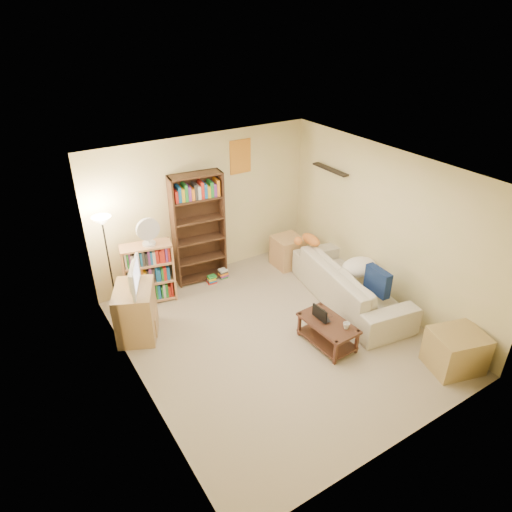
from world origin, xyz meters
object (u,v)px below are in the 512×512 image
(tv_stand, at_px, (136,312))
(end_cabinet, at_px, (456,351))
(coffee_table, at_px, (328,330))
(short_bookshelf, at_px, (149,273))
(side_table, at_px, (288,251))
(sofa, at_px, (351,284))
(desk_fan, at_px, (148,232))
(mug, at_px, (346,326))
(television, at_px, (130,277))
(laptop, at_px, (326,316))
(tall_bookshelf, at_px, (198,226))
(floor_lamp, at_px, (105,238))
(tabby_cat, at_px, (309,240))

(tv_stand, xyz_separation_m, end_cabinet, (3.34, -2.92, -0.12))
(coffee_table, xyz_separation_m, short_bookshelf, (-1.73, 2.39, 0.27))
(tv_stand, bearing_deg, side_table, 34.10)
(sofa, relative_size, desk_fan, 5.30)
(coffee_table, height_order, end_cabinet, end_cabinet)
(mug, xyz_separation_m, tv_stand, (-2.33, 1.89, -0.03))
(television, bearing_deg, side_table, -55.90)
(laptop, xyz_separation_m, end_cabinet, (1.08, -1.38, -0.12))
(laptop, xyz_separation_m, side_table, (0.79, 2.04, -0.11))
(sofa, distance_m, desk_fan, 3.30)
(laptop, xyz_separation_m, short_bookshelf, (-1.77, 2.28, 0.12))
(short_bookshelf, xyz_separation_m, desk_fan, (0.06, -0.05, 0.74))
(mug, xyz_separation_m, tall_bookshelf, (-0.85, 2.79, 0.60))
(television, bearing_deg, floor_lamp, 32.92)
(mug, xyz_separation_m, side_table, (0.72, 2.38, -0.14))
(coffee_table, xyz_separation_m, side_table, (0.83, 2.15, 0.05))
(mug, height_order, side_table, side_table)
(floor_lamp, bearing_deg, coffee_table, -45.57)
(laptop, bearing_deg, television, 72.34)
(side_table, bearing_deg, short_bookshelf, 174.45)
(coffee_table, relative_size, end_cabinet, 1.32)
(desk_fan, bearing_deg, tv_stand, -128.02)
(floor_lamp, bearing_deg, sofa, -27.52)
(tall_bookshelf, bearing_deg, side_table, -8.02)
(floor_lamp, distance_m, end_cabinet, 5.11)
(desk_fan, xyz_separation_m, floor_lamp, (-0.64, 0.01, 0.06))
(side_table, bearing_deg, tall_bookshelf, 165.47)
(short_bookshelf, bearing_deg, television, -111.33)
(tall_bookshelf, relative_size, end_cabinet, 2.92)
(tabby_cat, relative_size, tv_stand, 0.69)
(short_bookshelf, xyz_separation_m, floor_lamp, (-0.59, -0.03, 0.81))
(floor_lamp, height_order, side_table, floor_lamp)
(television, height_order, floor_lamp, floor_lamp)
(short_bookshelf, bearing_deg, side_table, 6.38)
(coffee_table, bearing_deg, desk_fan, 122.70)
(coffee_table, height_order, side_table, side_table)
(sofa, relative_size, coffee_table, 2.78)
(tabby_cat, relative_size, short_bookshelf, 0.53)
(tabby_cat, bearing_deg, tv_stand, 178.40)
(sofa, relative_size, tabby_cat, 4.52)
(end_cabinet, bearing_deg, mug, 134.32)
(sofa, xyz_separation_m, floor_lamp, (-3.31, 1.73, 0.97))
(tall_bookshelf, bearing_deg, mug, -66.48)
(short_bookshelf, height_order, desk_fan, desk_fan)
(desk_fan, relative_size, floor_lamp, 0.28)
(short_bookshelf, bearing_deg, floor_lamp, -164.78)
(floor_lamp, bearing_deg, desk_fan, -1.20)
(coffee_table, xyz_separation_m, end_cabinet, (1.13, -1.27, 0.04))
(desk_fan, bearing_deg, tall_bookshelf, 12.47)
(desk_fan, distance_m, side_table, 2.69)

